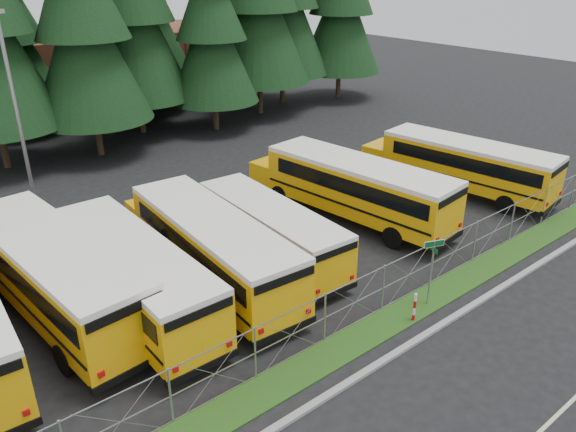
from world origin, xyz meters
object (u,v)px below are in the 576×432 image
at_px(bus_2, 129,276).
at_px(bus_3, 209,248).
at_px(bus_1, 52,276).
at_px(bus_4, 266,231).
at_px(striped_bollard, 414,308).
at_px(light_standard, 16,109).
at_px(bus_east, 461,167).
at_px(street_sign, 432,259).
at_px(bus_6, 352,190).

distance_m(bus_2, bus_3, 3.46).
bearing_deg(bus_1, bus_4, -15.66).
bearing_deg(bus_4, striped_bollard, -77.42).
distance_m(bus_2, light_standard, 12.66).
bearing_deg(striped_bollard, bus_4, 99.57).
xyz_separation_m(bus_1, bus_east, (22.09, -2.45, -0.12)).
height_order(street_sign, light_standard, light_standard).
xyz_separation_m(bus_3, bus_east, (16.34, -0.72, -0.04)).
bearing_deg(bus_4, bus_3, -175.80).
relative_size(bus_1, bus_east, 1.08).
distance_m(bus_4, bus_6, 5.96).
height_order(bus_6, striped_bollard, bus_6).
distance_m(bus_6, street_sign, 8.29).
distance_m(street_sign, striped_bollard, 1.97).
bearing_deg(bus_1, striped_bollard, -46.89).
bearing_deg(street_sign, bus_4, 109.99).
bearing_deg(light_standard, bus_6, -43.08).
relative_size(bus_3, striped_bollard, 9.71).
height_order(bus_1, street_sign, bus_1).
bearing_deg(bus_4, bus_1, 172.22).
xyz_separation_m(bus_1, bus_6, (14.70, -1.10, -0.04)).
relative_size(bus_3, bus_6, 0.97).
xyz_separation_m(street_sign, light_standard, (-8.87, 19.02, 3.47)).
distance_m(bus_1, bus_east, 22.23).
height_order(bus_3, street_sign, bus_3).
bearing_deg(light_standard, bus_2, -90.64).
height_order(bus_6, street_sign, bus_6).
distance_m(bus_3, bus_east, 16.36).
bearing_deg(bus_6, bus_4, 178.73).
xyz_separation_m(bus_3, street_sign, (5.55, -6.91, 0.51)).
distance_m(bus_3, bus_4, 3.02).
bearing_deg(bus_east, bus_4, 168.22).
bearing_deg(bus_east, bus_3, 169.06).
bearing_deg(bus_1, street_sign, -42.28).
relative_size(bus_6, light_standard, 1.18).
bearing_deg(bus_6, light_standard, 130.13).
bearing_deg(bus_2, street_sign, -37.47).
height_order(bus_1, striped_bollard, bus_1).
distance_m(bus_east, striped_bollard, 13.78).
bearing_deg(bus_1, bus_3, -21.64).
bearing_deg(bus_1, light_standard, 71.94).
relative_size(striped_bollard, light_standard, 0.12).
bearing_deg(light_standard, striped_bollard, -68.66).
height_order(bus_2, striped_bollard, bus_2).
bearing_deg(bus_1, bus_2, -40.23).
xyz_separation_m(bus_east, striped_bollard, (-12.09, -6.56, -0.89)).
bearing_deg(light_standard, bus_4, -62.25).
xyz_separation_m(bus_1, street_sign, (11.31, -8.65, 0.42)).
bearing_deg(bus_4, bus_6, 8.54).
relative_size(bus_4, light_standard, 1.00).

